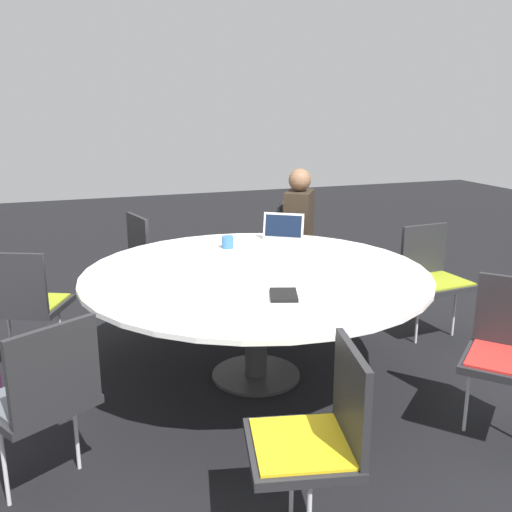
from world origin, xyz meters
TOP-DOWN VIEW (x-y plane):
  - ground_plane at (0.00, 0.00)m, footprint 16.00×16.00m
  - conference_table at (0.00, 0.00)m, footprint 2.21×2.21m
  - chair_0 at (1.55, -0.95)m, footprint 0.60×0.59m
  - chair_1 at (1.46, 0.43)m, footprint 0.53×0.51m
  - chair_2 at (0.57, 1.41)m, footprint 0.56×0.57m
  - chair_3 at (-0.80, 1.29)m, footprint 0.58×0.59m
  - chair_4 at (-1.50, 0.27)m, footprint 0.52×0.51m
  - chair_5 at (-1.10, -1.05)m, footprint 0.61×0.61m
  - chair_6 at (0.20, -1.51)m, footprint 0.46×0.47m
  - person_0 at (1.31, -0.88)m, footprint 0.42×0.38m
  - laptop at (0.68, -0.45)m, footprint 0.37×0.39m
  - spiral_notebook at (-0.52, 0.02)m, footprint 0.25×0.21m
  - coffee_cup at (0.64, -0.00)m, footprint 0.09×0.09m

SIDE VIEW (x-z plane):
  - ground_plane at x=0.00m, z-range 0.00..0.00m
  - chair_0 at x=1.55m, z-range 0.09..0.96m
  - chair_1 at x=1.46m, z-range 0.09..0.96m
  - chair_2 at x=0.57m, z-range 0.09..0.96m
  - chair_3 at x=-0.80m, z-range 0.09..0.96m
  - chair_4 at x=-1.50m, z-range 0.09..0.96m
  - chair_5 at x=-1.10m, z-range 0.09..0.96m
  - chair_6 at x=0.20m, z-range 0.09..0.96m
  - conference_table at x=0.00m, z-range 0.29..1.03m
  - person_0 at x=1.31m, z-range 0.11..1.33m
  - spiral_notebook at x=-0.52m, z-range 0.74..0.76m
  - coffee_cup at x=0.64m, z-range 0.74..0.82m
  - laptop at x=0.68m, z-range 0.68..0.90m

